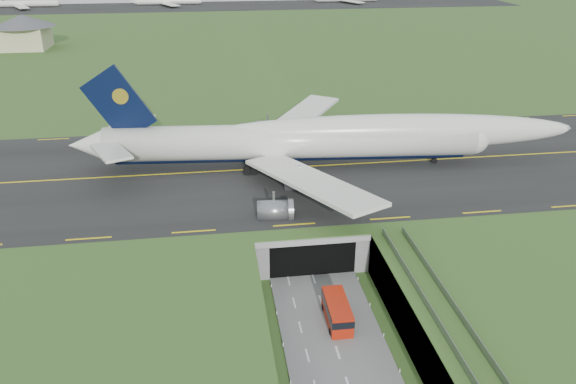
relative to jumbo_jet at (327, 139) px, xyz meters
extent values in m
plane|color=#365522|center=(-6.84, -32.89, -11.09)|extent=(900.00, 900.00, 0.00)
cube|color=gray|center=(-6.84, -32.89, -8.09)|extent=(800.00, 800.00, 6.00)
cube|color=slate|center=(-6.84, -40.39, -10.99)|extent=(12.00, 75.00, 0.20)
cube|color=black|center=(-6.84, 0.11, -5.00)|extent=(800.00, 44.00, 0.18)
cube|color=gray|center=(-6.84, -13.89, -5.59)|extent=(16.00, 22.00, 1.00)
cube|color=gray|center=(-13.84, -13.89, -8.09)|extent=(2.00, 22.00, 6.00)
cube|color=gray|center=(0.16, -13.89, -8.09)|extent=(2.00, 22.00, 6.00)
cube|color=black|center=(-6.84, -18.89, -8.59)|extent=(12.00, 12.00, 5.00)
cube|color=#A8A8A3|center=(-6.84, -24.94, -5.49)|extent=(17.00, 0.50, 0.80)
cube|color=#A8A8A3|center=(4.16, -51.39, -5.29)|extent=(3.00, 53.00, 0.50)
cube|color=gray|center=(2.76, -51.39, -4.54)|extent=(0.06, 53.00, 1.00)
cube|color=gray|center=(5.56, -51.39, -4.54)|extent=(0.06, 53.00, 1.00)
cylinder|color=#A8A8A3|center=(4.16, -48.89, -8.29)|extent=(0.90, 0.90, 5.60)
cylinder|color=#A8A8A3|center=(4.16, -36.89, -8.29)|extent=(0.90, 0.90, 5.60)
cylinder|color=silver|center=(-6.04, 0.51, -0.24)|extent=(63.81, 11.33, 5.98)
sphere|color=silver|center=(25.61, -2.17, -0.24)|extent=(6.33, 6.33, 5.86)
cone|color=silver|center=(-40.49, 3.43, -0.24)|extent=(7.00, 6.21, 5.68)
ellipsoid|color=silver|center=(11.05, -0.94, 1.10)|extent=(64.48, 10.91, 6.28)
ellipsoid|color=black|center=(24.68, -2.09, 0.50)|extent=(4.39, 2.96, 2.09)
cylinder|color=black|center=(-6.04, 0.51, -2.58)|extent=(60.35, 7.60, 2.51)
cube|color=silver|center=(-2.92, 15.25, -1.18)|extent=(21.37, 26.72, 2.51)
cube|color=silver|center=(-34.31, 9.94, 1.16)|extent=(9.11, 10.92, 0.96)
cube|color=silver|center=(-5.44, -14.54, -1.18)|extent=(17.82, 28.12, 2.51)
cube|color=silver|center=(-35.49, -4.02, 1.16)|extent=(7.91, 11.11, 0.96)
cube|color=black|center=(-34.44, 2.92, 6.76)|extent=(11.89, 1.56, 13.22)
cylinder|color=gold|center=(-33.97, 2.88, 8.17)|extent=(2.66, 0.87, 2.62)
cylinder|color=slate|center=(-4.62, 9.30, -4.07)|extent=(5.10, 3.48, 3.08)
cylinder|color=slate|center=(-8.19, 19.45, -4.07)|extent=(5.10, 3.48, 3.08)
cylinder|color=slate|center=(-6.12, -8.39, -4.07)|extent=(5.10, 3.48, 3.08)
cylinder|color=slate|center=(-11.34, -17.79, -4.07)|extent=(5.10, 3.48, 3.08)
cylinder|color=black|center=(19.28, -1.63, -4.40)|extent=(1.06, 0.55, 1.03)
cube|color=black|center=(-10.23, 0.87, -4.26)|extent=(6.14, 6.99, 1.31)
cube|color=#B01E0B|center=(-5.69, -35.27, -9.49)|extent=(2.74, 7.08, 2.82)
cube|color=black|center=(-5.69, -35.27, -8.92)|extent=(2.80, 7.18, 0.94)
cube|color=black|center=(-5.69, -35.27, -10.66)|extent=(2.55, 6.61, 0.47)
cylinder|color=black|center=(-6.95, -37.60, -10.58)|extent=(0.34, 0.85, 0.85)
cylinder|color=black|center=(-6.88, -32.90, -10.58)|extent=(0.34, 0.85, 0.85)
cylinder|color=black|center=(-4.51, -37.64, -10.58)|extent=(0.34, 0.85, 0.85)
cylinder|color=black|center=(-4.44, -32.94, -10.58)|extent=(0.34, 0.85, 0.85)
cube|color=#C5BD8E|center=(-81.97, 120.94, -1.23)|extent=(14.73, 14.73, 7.72)
cone|color=#4C4C51|center=(-81.97, 120.94, 4.56)|extent=(21.60, 21.60, 3.86)
cube|color=black|center=(-6.84, 237.11, -4.95)|extent=(320.00, 50.00, 0.08)
cylinder|color=silver|center=(-115.63, 242.11, -2.91)|extent=(34.00, 3.20, 3.20)
cylinder|color=silver|center=(-39.23, 242.11, -2.91)|extent=(34.00, 3.20, 3.20)
camera|label=1|loc=(-19.47, -89.69, 32.69)|focal=35.00mm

